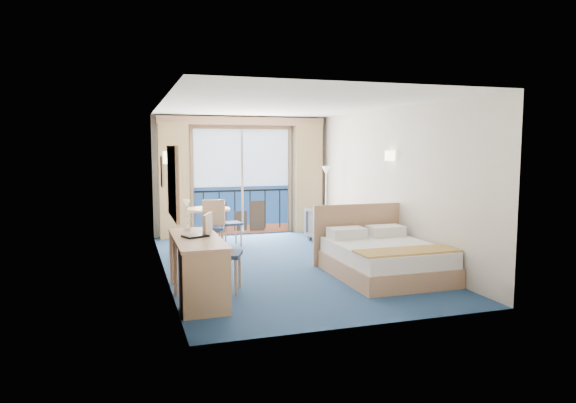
{
  "coord_description": "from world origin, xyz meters",
  "views": [
    {
      "loc": [
        -2.57,
        -8.32,
        2.01
      ],
      "look_at": [
        0.15,
        0.2,
        1.05
      ],
      "focal_mm": 32.0,
      "sensor_mm": 36.0,
      "label": 1
    }
  ],
  "objects_px": {
    "desk_chair": "(217,248)",
    "bed": "(383,258)",
    "table_chair_a": "(227,220)",
    "armchair": "(329,224)",
    "floor_lamp": "(326,184)",
    "table_chair_b": "(213,223)",
    "nightstand": "(373,240)",
    "round_table": "(208,218)",
    "desk": "(203,273)"
  },
  "relations": [
    {
      "from": "desk_chair",
      "to": "round_table",
      "type": "xyz_separation_m",
      "value": [
        0.38,
        3.22,
        -0.02
      ]
    },
    {
      "from": "table_chair_b",
      "to": "table_chair_a",
      "type": "bearing_deg",
      "value": 69.38
    },
    {
      "from": "armchair",
      "to": "round_table",
      "type": "distance_m",
      "value": 2.58
    },
    {
      "from": "desk_chair",
      "to": "bed",
      "type": "bearing_deg",
      "value": -68.61
    },
    {
      "from": "armchair",
      "to": "table_chair_a",
      "type": "relative_size",
      "value": 0.85
    },
    {
      "from": "bed",
      "to": "round_table",
      "type": "height_order",
      "value": "bed"
    },
    {
      "from": "bed",
      "to": "floor_lamp",
      "type": "distance_m",
      "value": 3.62
    },
    {
      "from": "bed",
      "to": "table_chair_a",
      "type": "distance_m",
      "value": 3.69
    },
    {
      "from": "nightstand",
      "to": "table_chair_a",
      "type": "bearing_deg",
      "value": 142.79
    },
    {
      "from": "desk_chair",
      "to": "table_chair_a",
      "type": "relative_size",
      "value": 1.17
    },
    {
      "from": "bed",
      "to": "armchair",
      "type": "distance_m",
      "value": 3.05
    },
    {
      "from": "desk",
      "to": "desk_chair",
      "type": "relative_size",
      "value": 1.6
    },
    {
      "from": "armchair",
      "to": "nightstand",
      "type": "bearing_deg",
      "value": 76.36
    },
    {
      "from": "nightstand",
      "to": "table_chair_a",
      "type": "distance_m",
      "value": 2.99
    },
    {
      "from": "desk",
      "to": "nightstand",
      "type": "bearing_deg",
      "value": 32.03
    },
    {
      "from": "nightstand",
      "to": "round_table",
      "type": "relative_size",
      "value": 0.68
    },
    {
      "from": "floor_lamp",
      "to": "table_chair_b",
      "type": "distance_m",
      "value": 2.85
    },
    {
      "from": "nightstand",
      "to": "armchair",
      "type": "height_order",
      "value": "armchair"
    },
    {
      "from": "nightstand",
      "to": "table_chair_b",
      "type": "height_order",
      "value": "table_chair_b"
    },
    {
      "from": "nightstand",
      "to": "table_chair_a",
      "type": "height_order",
      "value": "table_chair_a"
    },
    {
      "from": "round_table",
      "to": "nightstand",
      "type": "bearing_deg",
      "value": -32.85
    },
    {
      "from": "desk_chair",
      "to": "table_chair_a",
      "type": "distance_m",
      "value": 3.33
    },
    {
      "from": "desk_chair",
      "to": "armchair",
      "type": "bearing_deg",
      "value": -23.52
    },
    {
      "from": "nightstand",
      "to": "armchair",
      "type": "bearing_deg",
      "value": 96.68
    },
    {
      "from": "armchair",
      "to": "floor_lamp",
      "type": "distance_m",
      "value": 0.95
    },
    {
      "from": "floor_lamp",
      "to": "desk_chair",
      "type": "distance_m",
      "value": 4.7
    },
    {
      "from": "bed",
      "to": "table_chair_a",
      "type": "relative_size",
      "value": 2.09
    },
    {
      "from": "desk_chair",
      "to": "table_chair_b",
      "type": "bearing_deg",
      "value": 11.79
    },
    {
      "from": "floor_lamp",
      "to": "table_chair_b",
      "type": "height_order",
      "value": "floor_lamp"
    },
    {
      "from": "desk",
      "to": "table_chair_a",
      "type": "height_order",
      "value": "table_chair_a"
    },
    {
      "from": "round_table",
      "to": "table_chair_b",
      "type": "distance_m",
      "value": 0.51
    },
    {
      "from": "desk",
      "to": "armchair",
      "type": "bearing_deg",
      "value": 49.52
    },
    {
      "from": "nightstand",
      "to": "desk_chair",
      "type": "relative_size",
      "value": 0.54
    },
    {
      "from": "bed",
      "to": "armchair",
      "type": "height_order",
      "value": "bed"
    },
    {
      "from": "desk_chair",
      "to": "round_table",
      "type": "relative_size",
      "value": 1.25
    },
    {
      "from": "nightstand",
      "to": "table_chair_a",
      "type": "xyz_separation_m",
      "value": [
        -2.38,
        1.8,
        0.23
      ]
    },
    {
      "from": "floor_lamp",
      "to": "round_table",
      "type": "height_order",
      "value": "floor_lamp"
    },
    {
      "from": "bed",
      "to": "table_chair_b",
      "type": "bearing_deg",
      "value": 129.85
    },
    {
      "from": "bed",
      "to": "desk_chair",
      "type": "height_order",
      "value": "desk_chair"
    },
    {
      "from": "table_chair_b",
      "to": "armchair",
      "type": "bearing_deg",
      "value": 22.68
    },
    {
      "from": "armchair",
      "to": "table_chair_b",
      "type": "height_order",
      "value": "table_chair_b"
    },
    {
      "from": "bed",
      "to": "desk_chair",
      "type": "relative_size",
      "value": 1.79
    },
    {
      "from": "desk_chair",
      "to": "table_chair_b",
      "type": "distance_m",
      "value": 2.75
    },
    {
      "from": "bed",
      "to": "table_chair_b",
      "type": "relative_size",
      "value": 1.98
    },
    {
      "from": "nightstand",
      "to": "desk",
      "type": "distance_m",
      "value": 4.06
    },
    {
      "from": "nightstand",
      "to": "round_table",
      "type": "xyz_separation_m",
      "value": [
        -2.76,
        1.78,
        0.3
      ]
    },
    {
      "from": "desk_chair",
      "to": "table_chair_b",
      "type": "relative_size",
      "value": 1.1
    },
    {
      "from": "floor_lamp",
      "to": "desk",
      "type": "height_order",
      "value": "floor_lamp"
    },
    {
      "from": "nightstand",
      "to": "floor_lamp",
      "type": "relative_size",
      "value": 0.38
    },
    {
      "from": "armchair",
      "to": "table_chair_b",
      "type": "distance_m",
      "value": 2.58
    }
  ]
}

